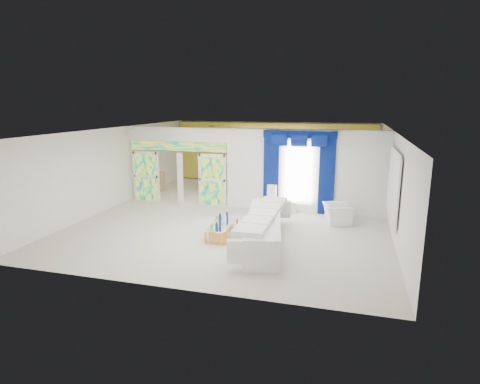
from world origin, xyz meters
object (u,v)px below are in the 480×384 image
(console_table, at_px, (280,206))
(grand_piano, at_px, (229,177))
(white_sofa, at_px, (264,229))
(armchair, at_px, (337,214))
(coffee_table, at_px, (222,229))

(console_table, distance_m, grand_piano, 4.75)
(white_sofa, height_order, console_table, white_sofa)
(white_sofa, xyz_separation_m, console_table, (-0.15, 3.40, -0.20))
(white_sofa, relative_size, armchair, 4.31)
(white_sofa, xyz_separation_m, coffee_table, (-1.35, 0.30, -0.22))
(coffee_table, bearing_deg, grand_piano, 105.66)
(white_sofa, distance_m, armchair, 3.19)
(grand_piano, bearing_deg, white_sofa, -46.88)
(coffee_table, height_order, grand_piano, grand_piano)
(white_sofa, height_order, armchair, white_sofa)
(console_table, xyz_separation_m, grand_piano, (-3.07, 3.60, 0.31))
(armchair, xyz_separation_m, grand_piano, (-5.16, 4.46, 0.19))
(coffee_table, height_order, console_table, console_table)
(coffee_table, relative_size, grand_piano, 0.82)
(coffee_table, xyz_separation_m, grand_piano, (-1.88, 6.70, 0.32))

